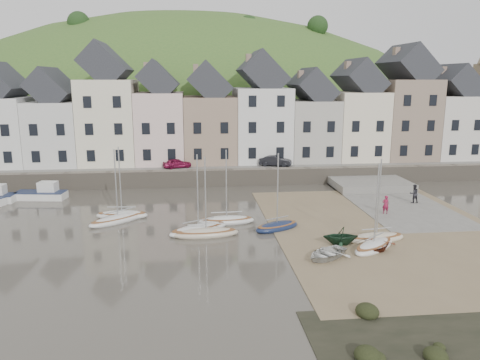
{
  "coord_description": "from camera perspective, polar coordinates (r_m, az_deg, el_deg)",
  "views": [
    {
      "loc": [
        -4.08,
        -33.14,
        11.66
      ],
      "look_at": [
        0.0,
        6.0,
        3.0
      ],
      "focal_mm": 34.65,
      "sensor_mm": 36.0,
      "label": 1
    }
  ],
  "objects": [
    {
      "name": "car_right",
      "position": [
        54.35,
        4.38,
        2.37
      ],
      "size": [
        3.98,
        2.42,
        1.24
      ],
      "primitive_type": "imported",
      "rotation": [
        0.0,
        0.0,
        1.25
      ],
      "color": "black",
      "rests_on": "quay_street"
    },
    {
      "name": "sailboat_5",
      "position": [
        36.73,
        4.58,
        -5.7
      ],
      "size": [
        4.19,
        3.06,
        6.32
      ],
      "color": "#152142",
      "rests_on": "ground"
    },
    {
      "name": "shore_rocks",
      "position": [
        24.56,
        23.6,
        -16.73
      ],
      "size": [
        14.0,
        6.1,
        0.76
      ],
      "color": "black",
      "rests_on": "ground"
    },
    {
      "name": "rowboat_white",
      "position": [
        31.35,
        10.59,
        -8.87
      ],
      "size": [
        4.01,
        3.78,
        0.68
      ],
      "primitive_type": "imported",
      "rotation": [
        0.0,
        0.0,
        -0.96
      ],
      "color": "silver",
      "rests_on": "beach"
    },
    {
      "name": "rowboat_red",
      "position": [
        33.93,
        16.6,
        -7.56
      ],
      "size": [
        3.45,
        3.72,
        0.63
      ],
      "primitive_type": "imported",
      "rotation": [
        0.0,
        0.0,
        -0.56
      ],
      "color": "maroon",
      "rests_on": "beach"
    },
    {
      "name": "slipway",
      "position": [
        46.81,
        18.34,
        -2.58
      ],
      "size": [
        8.0,
        18.0,
        0.12
      ],
      "primitive_type": "cube",
      "color": "slate",
      "rests_on": "ground"
    },
    {
      "name": "beach",
      "position": [
        38.22,
        17.7,
        -5.91
      ],
      "size": [
        18.0,
        26.0,
        0.06
      ],
      "primitive_type": "cube",
      "color": "#766347",
      "rests_on": "ground"
    },
    {
      "name": "sailboat_3",
      "position": [
        38.18,
        -1.66,
        -4.96
      ],
      "size": [
        4.65,
        1.68,
        6.32
      ],
      "color": "silver",
      "rests_on": "ground"
    },
    {
      "name": "sailboat_6",
      "position": [
        33.82,
        16.16,
        -7.8
      ],
      "size": [
        4.35,
        3.92,
        6.32
      ],
      "color": "silver",
      "rests_on": "ground"
    },
    {
      "name": "ground",
      "position": [
        35.37,
        1.01,
        -6.84
      ],
      "size": [
        160.0,
        160.0,
        0.0
      ],
      "primitive_type": "plane",
      "color": "#433E34",
      "rests_on": "ground"
    },
    {
      "name": "sailboat_0",
      "position": [
        39.79,
        -14.79,
        -4.66
      ],
      "size": [
        5.03,
        4.56,
        6.32
      ],
      "color": "silver",
      "rests_on": "ground"
    },
    {
      "name": "hillside",
      "position": [
        97.75,
        -6.23,
        -5.32
      ],
      "size": [
        134.4,
        84.0,
        84.0
      ],
      "color": "#3A6026",
      "rests_on": "ground"
    },
    {
      "name": "quay_land",
      "position": [
        66.18,
        -2.34,
        2.91
      ],
      "size": [
        90.0,
        30.0,
        1.5
      ],
      "primitive_type": "cube",
      "color": "#3A6026",
      "rests_on": "ground"
    },
    {
      "name": "sailboat_7",
      "position": [
        35.55,
        16.44,
        -6.82
      ],
      "size": [
        4.56,
        2.08,
        6.32
      ],
      "color": "beige",
      "rests_on": "ground"
    },
    {
      "name": "rowboat_green",
      "position": [
        33.89,
        12.28,
        -6.73
      ],
      "size": [
        2.65,
        2.34,
        1.31
      ],
      "primitive_type": "imported",
      "rotation": [
        0.0,
        0.0,
        -1.65
      ],
      "color": "#16331F",
      "rests_on": "beach"
    },
    {
      "name": "motorboat_2",
      "position": [
        49.66,
        -23.15,
        -1.5
      ],
      "size": [
        5.09,
        2.39,
        1.7
      ],
      "color": "silver",
      "rests_on": "ground"
    },
    {
      "name": "quay_street",
      "position": [
        54.74,
        -1.57,
        1.76
      ],
      "size": [
        70.0,
        7.0,
        0.1
      ],
      "primitive_type": "cube",
      "color": "slate",
      "rests_on": "quay_land"
    },
    {
      "name": "sailboat_2",
      "position": [
        35.23,
        -4.2,
        -6.51
      ],
      "size": [
        5.08,
        1.88,
        6.32
      ],
      "color": "beige",
      "rests_on": "ground"
    },
    {
      "name": "car_left",
      "position": [
        53.53,
        -7.75,
        2.06
      ],
      "size": [
        3.45,
        2.2,
        1.1
      ],
      "primitive_type": "imported",
      "rotation": [
        0.0,
        0.0,
        1.87
      ],
      "color": "maroon",
      "rests_on": "quay_street"
    },
    {
      "name": "townhouse_terrace",
      "position": [
        57.6,
        -0.11,
        8.09
      ],
      "size": [
        61.05,
        8.0,
        13.93
      ],
      "color": "silver",
      "rests_on": "quay_land"
    },
    {
      "name": "sailboat_4",
      "position": [
        36.18,
        -5.14,
        -6.01
      ],
      "size": [
        5.11,
        3.75,
        6.32
      ],
      "color": "silver",
      "rests_on": "ground"
    },
    {
      "name": "sailboat_1",
      "position": [
        40.93,
        -14.32,
        -4.16
      ],
      "size": [
        4.5,
        1.85,
        6.32
      ],
      "color": "silver",
      "rests_on": "ground"
    },
    {
      "name": "person_dark",
      "position": [
        46.72,
        20.63,
        -1.58
      ],
      "size": [
        0.9,
        0.71,
        1.78
      ],
      "primitive_type": "imported",
      "rotation": [
        0.0,
        0.0,
        3.19
      ],
      "color": "#242328",
      "rests_on": "slipway"
    },
    {
      "name": "seawall",
      "position": [
        51.45,
        -1.27,
        0.33
      ],
      "size": [
        70.0,
        1.2,
        1.8
      ],
      "primitive_type": "cube",
      "color": "slate",
      "rests_on": "ground"
    },
    {
      "name": "person_red",
      "position": [
        42.21,
        17.49,
        -2.9
      ],
      "size": [
        0.62,
        0.43,
        1.62
      ],
      "primitive_type": "imported",
      "rotation": [
        0.0,
        0.0,
        3.07
      ],
      "color": "maroon",
      "rests_on": "slipway"
    }
  ]
}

